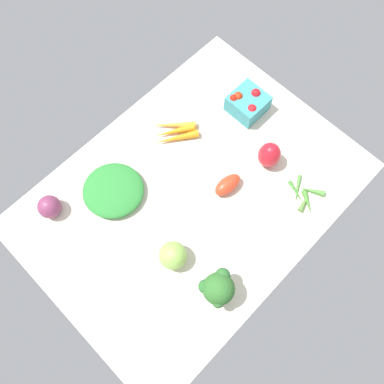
# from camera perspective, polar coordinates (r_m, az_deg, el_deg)

# --- Properties ---
(tablecloth) EXTENTS (1.04, 0.76, 0.02)m
(tablecloth) POSITION_cam_1_polar(r_m,az_deg,el_deg) (1.29, 0.00, -0.48)
(tablecloth) COLOR beige
(tablecloth) RESTS_ON ground
(roma_tomato) EXTENTS (0.10, 0.06, 0.05)m
(roma_tomato) POSITION_cam_1_polar(r_m,az_deg,el_deg) (1.27, 5.10, 1.04)
(roma_tomato) COLOR red
(roma_tomato) RESTS_ON tablecloth
(broccoli_head) EXTENTS (0.10, 0.10, 0.12)m
(broccoli_head) POSITION_cam_1_polar(r_m,az_deg,el_deg) (1.13, 3.74, -13.46)
(broccoli_head) COLOR #A2CC82
(broccoli_head) RESTS_ON tablecloth
(leafy_greens_clump) EXTENTS (0.27, 0.27, 0.04)m
(leafy_greens_clump) POSITION_cam_1_polar(r_m,az_deg,el_deg) (1.28, -11.15, 0.25)
(leafy_greens_clump) COLOR #2C8234
(leafy_greens_clump) RESTS_ON tablecloth
(berry_basket) EXTENTS (0.11, 0.11, 0.08)m
(berry_basket) POSITION_cam_1_polar(r_m,az_deg,el_deg) (1.40, 7.92, 12.43)
(berry_basket) COLOR teal
(berry_basket) RESTS_ON tablecloth
(red_onion_center) EXTENTS (0.07, 0.07, 0.07)m
(red_onion_center) POSITION_cam_1_polar(r_m,az_deg,el_deg) (1.30, -19.65, -1.99)
(red_onion_center) COLOR #7E3458
(red_onion_center) RESTS_ON tablecloth
(okra_pile) EXTENTS (0.11, 0.13, 0.02)m
(okra_pile) POSITION_cam_1_polar(r_m,az_deg,el_deg) (1.32, 15.87, -0.49)
(okra_pile) COLOR #498C37
(okra_pile) RESTS_ON tablecloth
(heirloom_tomato_green) EXTENTS (0.08, 0.08, 0.08)m
(heirloom_tomato_green) POSITION_cam_1_polar(r_m,az_deg,el_deg) (1.18, -2.73, -9.03)
(heirloom_tomato_green) COLOR #8BBA4F
(heirloom_tomato_green) RESTS_ON tablecloth
(carrot_bunch) EXTENTS (0.16, 0.16, 0.03)m
(carrot_bunch) POSITION_cam_1_polar(r_m,az_deg,el_deg) (1.36, -2.50, 8.57)
(carrot_bunch) COLOR orange
(carrot_bunch) RESTS_ON tablecloth
(bell_pepper_red) EXTENTS (0.10, 0.10, 0.10)m
(bell_pepper_red) POSITION_cam_1_polar(r_m,az_deg,el_deg) (1.30, 10.96, 5.21)
(bell_pepper_red) COLOR red
(bell_pepper_red) RESTS_ON tablecloth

